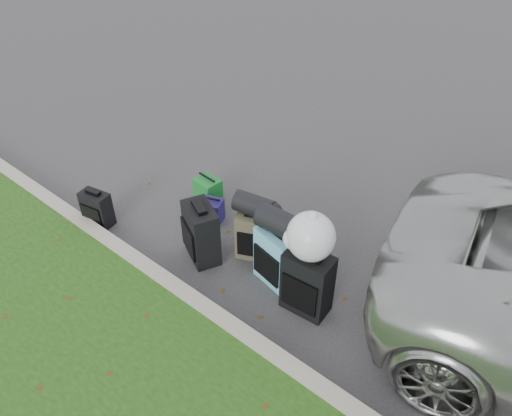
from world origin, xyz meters
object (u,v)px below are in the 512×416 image
Objects in this scene: suitcase_teal at (277,257)px; suitcase_large_black_right at (307,283)px; suitcase_large_black_left at (201,233)px; suitcase_olive at (255,235)px; tote_navy at (211,211)px; suitcase_small_black at (97,209)px; tote_green at (208,191)px.

suitcase_large_black_right reaches higher than suitcase_teal.
suitcase_large_black_left is 0.62m from suitcase_olive.
tote_navy is (-0.39, 0.55, -0.20)m from suitcase_large_black_left.
suitcase_teal is 0.50m from suitcase_large_black_right.
suitcase_large_black_left is 0.96× the size of suitcase_large_black_right.
suitcase_olive is 1.93× the size of tote_navy.
tote_navy is (-1.78, 0.42, -0.21)m from suitcase_large_black_right.
suitcase_large_black_left is at bearing -76.19° from tote_navy.
suitcase_small_black is at bearing 178.18° from suitcase_olive.
suitcase_large_black_right is at bearing 30.74° from suitcase_large_black_left.
suitcase_large_black_left is 1.40m from suitcase_large_black_right.
tote_green reaches higher than tote_navy.
suitcase_teal is (2.36, 0.67, 0.11)m from suitcase_small_black.
tote_navy is (-1.30, 0.30, -0.19)m from suitcase_teal.
suitcase_large_black_left reaches higher than tote_navy.
suitcase_large_black_right reaches higher than suitcase_small_black.
suitcase_large_black_left reaches higher than tote_green.
suitcase_olive is 0.80× the size of suitcase_large_black_right.
suitcase_teal is 2.26× the size of tote_navy.
suitcase_olive is 0.87m from tote_navy.
tote_navy is at bearing 161.82° from suitcase_large_black_right.
tote_green is 1.20× the size of tote_navy.
suitcase_large_black_left is 2.33× the size of tote_navy.
suitcase_small_black is 2.46m from suitcase_teal.
tote_green is at bearing 136.16° from suitcase_olive.
suitcase_large_black_left is 0.95m from suitcase_teal.
suitcase_large_black_right reaches higher than tote_green.
suitcase_large_black_right is (1.40, 0.13, 0.01)m from suitcase_large_black_left.
suitcase_large_black_right is at bearing -34.59° from tote_navy.
suitcase_small_black is 0.68× the size of suitcase_teal.
suitcase_small_black is at bearing -152.95° from suitcase_teal.
suitcase_large_black_right is (0.48, -0.12, 0.02)m from suitcase_teal.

